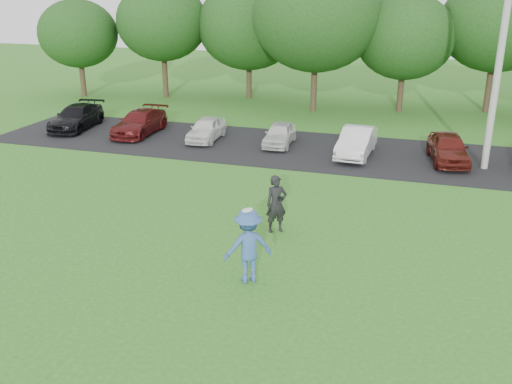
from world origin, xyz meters
The scene contains 7 objects.
ground centered at (0.00, 0.00, 0.00)m, with size 100.00×100.00×0.00m, color #296A1E.
parking_lot centered at (0.00, 13.00, 0.01)m, with size 32.00×6.50×0.03m, color black.
utility_pole centered at (7.23, 12.40, 5.18)m, with size 0.28×0.28×10.35m, color #A7A7A2.
frisbee_player centered at (0.75, 0.41, 0.99)m, with size 1.48×1.33×2.13m.
camera_bystander centered at (0.61, 3.66, 0.92)m, with size 0.80×0.74×1.83m.
parked_cars centered at (-0.14, 13.00, 0.62)m, with size 28.44×4.91×1.25m.
tree_row centered at (1.51, 22.76, 4.91)m, with size 42.39×9.85×8.64m.
Camera 1 is at (4.88, -12.14, 7.34)m, focal length 40.00 mm.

